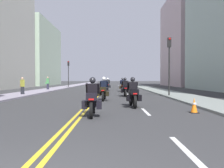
{
  "coord_description": "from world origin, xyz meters",
  "views": [
    {
      "loc": [
        1.35,
        -2.9,
        1.49
      ],
      "look_at": [
        1.23,
        20.4,
        1.01
      ],
      "focal_mm": 38.41,
      "sensor_mm": 36.0,
      "label": 1
    }
  ],
  "objects_px": {
    "motorcycle_6": "(109,85)",
    "traffic_cone_0": "(195,106)",
    "motorcycle_0": "(94,100)",
    "traffic_light_near": "(170,56)",
    "motorcycle_5": "(124,86)",
    "motorcycle_2": "(105,91)",
    "motorcycle_4": "(106,87)",
    "motorcycle_3": "(126,89)",
    "traffic_light_far": "(70,69)",
    "pedestrian_0": "(24,86)",
    "pedestrian_2": "(49,83)",
    "motorcycle_1": "(134,95)"
  },
  "relations": [
    {
      "from": "motorcycle_6",
      "to": "traffic_cone_0",
      "type": "bearing_deg",
      "value": -81.7
    },
    {
      "from": "motorcycle_0",
      "to": "motorcycle_6",
      "type": "height_order",
      "value": "motorcycle_6"
    },
    {
      "from": "motorcycle_0",
      "to": "motorcycle_6",
      "type": "relative_size",
      "value": 1.02
    },
    {
      "from": "traffic_light_near",
      "to": "motorcycle_5",
      "type": "bearing_deg",
      "value": 112.84
    },
    {
      "from": "motorcycle_2",
      "to": "motorcycle_6",
      "type": "xyz_separation_m",
      "value": [
        0.01,
        15.11,
        0.0
      ]
    },
    {
      "from": "motorcycle_2",
      "to": "motorcycle_4",
      "type": "distance_m",
      "value": 7.96
    },
    {
      "from": "traffic_cone_0",
      "to": "motorcycle_2",
      "type": "bearing_deg",
      "value": 124.18
    },
    {
      "from": "motorcycle_3",
      "to": "traffic_light_far",
      "type": "bearing_deg",
      "value": 112.66
    },
    {
      "from": "pedestrian_0",
      "to": "pedestrian_2",
      "type": "height_order",
      "value": "pedestrian_2"
    },
    {
      "from": "motorcycle_0",
      "to": "motorcycle_1",
      "type": "relative_size",
      "value": 1.0
    },
    {
      "from": "motorcycle_1",
      "to": "motorcycle_2",
      "type": "bearing_deg",
      "value": 110.32
    },
    {
      "from": "traffic_light_near",
      "to": "pedestrian_0",
      "type": "relative_size",
      "value": 2.99
    },
    {
      "from": "motorcycle_6",
      "to": "traffic_cone_0",
      "type": "relative_size",
      "value": 3.35
    },
    {
      "from": "motorcycle_1",
      "to": "motorcycle_4",
      "type": "bearing_deg",
      "value": 96.01
    },
    {
      "from": "traffic_light_near",
      "to": "pedestrian_0",
      "type": "distance_m",
      "value": 13.34
    },
    {
      "from": "pedestrian_2",
      "to": "traffic_cone_0",
      "type": "bearing_deg",
      "value": 117.29
    },
    {
      "from": "motorcycle_6",
      "to": "motorcycle_3",
      "type": "bearing_deg",
      "value": -84.19
    },
    {
      "from": "motorcycle_0",
      "to": "motorcycle_4",
      "type": "height_order",
      "value": "motorcycle_4"
    },
    {
      "from": "traffic_light_far",
      "to": "motorcycle_4",
      "type": "bearing_deg",
      "value": -67.83
    },
    {
      "from": "motorcycle_0",
      "to": "motorcycle_2",
      "type": "xyz_separation_m",
      "value": [
        0.21,
        7.04,
        0.01
      ]
    },
    {
      "from": "motorcycle_4",
      "to": "pedestrian_2",
      "type": "height_order",
      "value": "pedestrian_2"
    },
    {
      "from": "motorcycle_0",
      "to": "pedestrian_0",
      "type": "relative_size",
      "value": 1.35
    },
    {
      "from": "motorcycle_0",
      "to": "motorcycle_4",
      "type": "bearing_deg",
      "value": 88.64
    },
    {
      "from": "motorcycle_4",
      "to": "traffic_light_far",
      "type": "bearing_deg",
      "value": 115.22
    },
    {
      "from": "motorcycle_0",
      "to": "motorcycle_5",
      "type": "distance_m",
      "value": 19.12
    },
    {
      "from": "motorcycle_3",
      "to": "motorcycle_0",
      "type": "bearing_deg",
      "value": -100.02
    },
    {
      "from": "pedestrian_2",
      "to": "motorcycle_3",
      "type": "bearing_deg",
      "value": 128.39
    },
    {
      "from": "motorcycle_1",
      "to": "motorcycle_3",
      "type": "bearing_deg",
      "value": 86.96
    },
    {
      "from": "motorcycle_6",
      "to": "pedestrian_2",
      "type": "bearing_deg",
      "value": 177.14
    },
    {
      "from": "motorcycle_0",
      "to": "traffic_light_near",
      "type": "distance_m",
      "value": 12.26
    },
    {
      "from": "motorcycle_1",
      "to": "traffic_cone_0",
      "type": "bearing_deg",
      "value": -44.7
    },
    {
      "from": "motorcycle_5",
      "to": "traffic_cone_0",
      "type": "relative_size",
      "value": 3.25
    },
    {
      "from": "motorcycle_5",
      "to": "pedestrian_0",
      "type": "relative_size",
      "value": 1.29
    },
    {
      "from": "motorcycle_0",
      "to": "motorcycle_1",
      "type": "xyz_separation_m",
      "value": [
        1.9,
        3.1,
        -0.0
      ]
    },
    {
      "from": "motorcycle_1",
      "to": "motorcycle_5",
      "type": "distance_m",
      "value": 15.91
    },
    {
      "from": "motorcycle_3",
      "to": "motorcycle_4",
      "type": "height_order",
      "value": "motorcycle_3"
    },
    {
      "from": "motorcycle_0",
      "to": "pedestrian_2",
      "type": "relative_size",
      "value": 1.24
    },
    {
      "from": "motorcycle_1",
      "to": "traffic_cone_0",
      "type": "xyz_separation_m",
      "value": [
        2.5,
        -2.23,
        -0.32
      ]
    },
    {
      "from": "motorcycle_3",
      "to": "pedestrian_2",
      "type": "relative_size",
      "value": 1.24
    },
    {
      "from": "traffic_light_far",
      "to": "motorcycle_3",
      "type": "bearing_deg",
      "value": -67.27
    },
    {
      "from": "motorcycle_0",
      "to": "motorcycle_3",
      "type": "bearing_deg",
      "value": 78.83
    },
    {
      "from": "motorcycle_5",
      "to": "motorcycle_6",
      "type": "xyz_separation_m",
      "value": [
        -1.82,
        3.14,
        0.02
      ]
    },
    {
      "from": "motorcycle_2",
      "to": "motorcycle_5",
      "type": "relative_size",
      "value": 1.05
    },
    {
      "from": "motorcycle_1",
      "to": "pedestrian_0",
      "type": "bearing_deg",
      "value": 132.83
    },
    {
      "from": "motorcycle_1",
      "to": "motorcycle_4",
      "type": "height_order",
      "value": "motorcycle_4"
    },
    {
      "from": "pedestrian_2",
      "to": "motorcycle_1",
      "type": "bearing_deg",
      "value": 114.44
    },
    {
      "from": "traffic_light_near",
      "to": "pedestrian_2",
      "type": "height_order",
      "value": "traffic_light_near"
    },
    {
      "from": "motorcycle_2",
      "to": "motorcycle_3",
      "type": "height_order",
      "value": "motorcycle_2"
    },
    {
      "from": "motorcycle_5",
      "to": "pedestrian_0",
      "type": "height_order",
      "value": "pedestrian_0"
    },
    {
      "from": "motorcycle_2",
      "to": "pedestrian_0",
      "type": "bearing_deg",
      "value": 148.84
    }
  ]
}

